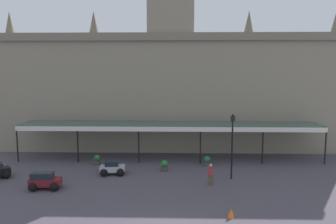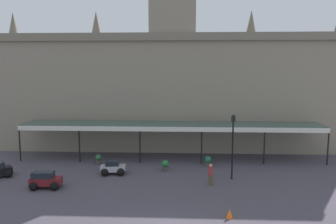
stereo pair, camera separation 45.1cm
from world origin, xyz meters
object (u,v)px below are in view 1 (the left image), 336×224
at_px(planter_near_kerb, 165,166).
at_px(planter_by_canopy, 97,160).
at_px(car_maroon_estate, 45,182).
at_px(planter_forecourt_centre, 207,161).
at_px(victorian_lamppost, 232,139).
at_px(traffic_cone, 231,213).
at_px(pedestrian_near_entrance, 211,173).
at_px(car_silver_sedan, 112,169).

xyz_separation_m(planter_near_kerb, planter_by_canopy, (-6.32, 1.66, 0.00)).
height_order(car_maroon_estate, planter_forecourt_centre, car_maroon_estate).
xyz_separation_m(car_maroon_estate, victorian_lamppost, (14.20, 2.61, 2.70)).
xyz_separation_m(car_maroon_estate, planter_near_kerb, (8.72, 4.48, -0.07)).
distance_m(planter_forecourt_centre, planter_by_canopy, 10.16).
bearing_deg(traffic_cone, pedestrian_near_entrance, 96.80).
xyz_separation_m(car_silver_sedan, planter_by_canopy, (-1.96, 2.70, -0.01)).
height_order(car_silver_sedan, pedestrian_near_entrance, pedestrian_near_entrance).
bearing_deg(pedestrian_near_entrance, planter_by_canopy, 153.54).
distance_m(pedestrian_near_entrance, planter_near_kerb, 4.95).
bearing_deg(car_maroon_estate, victorian_lamppost, 10.40).
xyz_separation_m(car_silver_sedan, victorian_lamppost, (9.85, -0.83, 2.76)).
distance_m(victorian_lamppost, planter_by_canopy, 12.63).
xyz_separation_m(victorian_lamppost, planter_by_canopy, (-11.81, 3.53, -2.78)).
xyz_separation_m(car_silver_sedan, traffic_cone, (8.67, -7.72, -0.22)).
bearing_deg(pedestrian_near_entrance, car_maroon_estate, -174.60).
xyz_separation_m(pedestrian_near_entrance, traffic_cone, (0.65, -5.45, -0.63)).
height_order(car_silver_sedan, traffic_cone, car_silver_sedan).
height_order(car_silver_sedan, planter_by_canopy, car_silver_sedan).
bearing_deg(victorian_lamppost, planter_near_kerb, 161.14).
relative_size(planter_forecourt_centre, planter_by_canopy, 1.00).
relative_size(car_maroon_estate, traffic_cone, 4.05).
bearing_deg(planter_by_canopy, pedestrian_near_entrance, -26.46).
bearing_deg(planter_near_kerb, car_maroon_estate, -152.81).
relative_size(car_maroon_estate, planter_by_canopy, 2.39).
bearing_deg(planter_near_kerb, car_silver_sedan, -166.54).
distance_m(victorian_lamppost, traffic_cone, 7.60).
bearing_deg(planter_near_kerb, traffic_cone, -63.85).
xyz_separation_m(car_silver_sedan, planter_near_kerb, (4.36, 1.04, -0.01)).
height_order(planter_near_kerb, planter_forecourt_centre, same).
xyz_separation_m(pedestrian_near_entrance, planter_near_kerb, (-3.65, 3.31, -0.42)).
distance_m(car_silver_sedan, pedestrian_near_entrance, 8.34).
relative_size(pedestrian_near_entrance, traffic_cone, 2.95).
bearing_deg(planter_near_kerb, planter_forecourt_centre, 21.12).
bearing_deg(planter_forecourt_centre, victorian_lamppost, -63.89).
distance_m(car_silver_sedan, planter_near_kerb, 4.49).
distance_m(car_silver_sedan, planter_forecourt_centre, 8.58).
xyz_separation_m(car_maroon_estate, pedestrian_near_entrance, (12.37, 1.17, 0.34)).
relative_size(car_silver_sedan, planter_forecourt_centre, 2.22).
relative_size(car_silver_sedan, planter_by_canopy, 2.22).
xyz_separation_m(victorian_lamppost, planter_forecourt_centre, (-1.64, 3.36, -2.78)).
height_order(victorian_lamppost, planter_near_kerb, victorian_lamppost).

